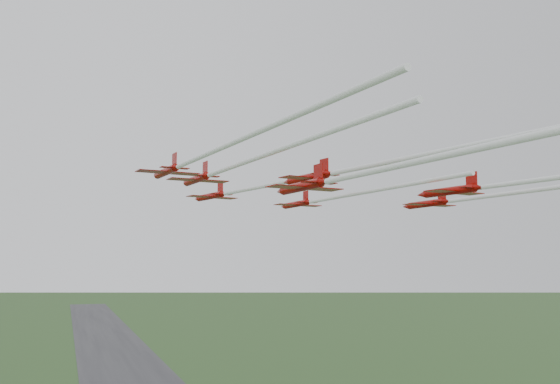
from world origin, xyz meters
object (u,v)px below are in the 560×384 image
object	(u,v)px
jet_row2_left	(232,167)
jet_row2_right	(329,199)
jet_row3_left	(203,156)
jet_lead	(235,192)
jet_row3_mid	(363,167)
jet_row4_right	(508,184)
jet_row4_left	(347,177)
jet_row3_right	(467,199)

from	to	relation	value
jet_row2_left	jet_row2_right	distance (m)	21.94
jet_row3_left	jet_lead	bearing A→B (deg)	61.47
jet_row3_left	jet_row3_mid	xyz separation A→B (m)	(21.96, 4.54, 0.53)
jet_row2_right	jet_row3_mid	world-z (taller)	jet_row3_mid
jet_row4_right	jet_row3_mid	bearing A→B (deg)	119.63
jet_lead	jet_row4_left	xyz separation A→B (m)	(0.04, -45.88, -3.54)
jet_row3_left	jet_row3_right	world-z (taller)	jet_row3_left
jet_row3_right	jet_row4_left	world-z (taller)	jet_row3_right
jet_row3_mid	jet_row4_right	bearing A→B (deg)	-60.65
jet_row4_right	jet_row2_left	bearing A→B (deg)	128.26
jet_row3_mid	jet_row3_right	world-z (taller)	jet_row3_mid
jet_row2_left	jet_row4_right	distance (m)	34.98
jet_row2_right	jet_row4_left	bearing A→B (deg)	-118.28
jet_row3_left	jet_row3_mid	bearing A→B (deg)	3.04
jet_row2_left	jet_row3_right	xyz separation A→B (m)	(34.16, -4.17, -3.59)
jet_lead	jet_row3_left	distance (m)	40.48
jet_row2_left	jet_row3_right	size ratio (longest dim) A/B	1.35
jet_row2_right	jet_row4_left	size ratio (longest dim) A/B	1.03
jet_lead	jet_row4_right	xyz separation A→B (m)	(20.28, -46.38, -3.47)
jet_row3_left	jet_row3_mid	distance (m)	22.43
jet_lead	jet_row3_left	bearing A→B (deg)	-125.00
jet_row3_mid	jet_row4_left	world-z (taller)	jet_row3_mid
jet_row2_left	jet_row3_left	size ratio (longest dim) A/B	1.09
jet_row3_mid	jet_row3_right	bearing A→B (deg)	-0.60
jet_row2_right	jet_row4_left	distance (m)	34.09
jet_row4_left	jet_row2_left	bearing A→B (deg)	99.65
jet_row2_left	jet_row3_mid	xyz separation A→B (m)	(15.26, -8.62, -0.54)
jet_row3_mid	jet_row3_right	xyz separation A→B (m)	(18.90, 4.45, -3.04)
jet_row2_right	jet_row3_mid	size ratio (longest dim) A/B	0.90
jet_lead	jet_row3_right	bearing A→B (deg)	-62.12
jet_row3_mid	jet_row2_left	bearing A→B (deg)	136.67
jet_row3_right	jet_row4_right	size ratio (longest dim) A/B	1.04
jet_lead	jet_row3_mid	distance (m)	34.51
jet_row3_right	jet_row4_right	world-z (taller)	jet_row3_right
jet_row4_left	jet_row4_right	distance (m)	20.25
jet_row2_left	jet_row3_left	bearing A→B (deg)	-125.11
jet_row2_left	jet_row3_mid	world-z (taller)	jet_row2_left
jet_row3_right	jet_row3_left	bearing A→B (deg)	-175.87
jet_row3_right	jet_row2_left	bearing A→B (deg)	164.75
jet_row4_right	jet_row3_right	bearing A→B (deg)	54.91
jet_lead	jet_row2_left	xyz separation A→B (m)	(-7.06, -24.90, 0.34)
jet_lead	jet_row4_right	world-z (taller)	jet_lead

